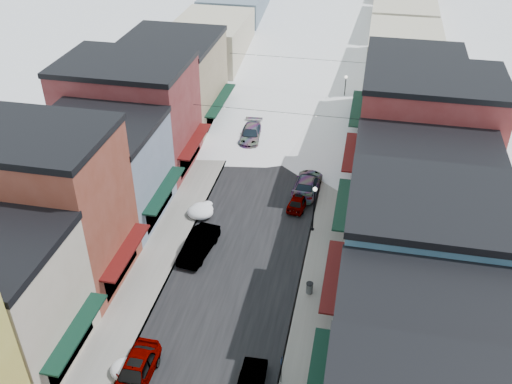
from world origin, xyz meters
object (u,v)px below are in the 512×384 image
at_px(trash_can, 310,288).
at_px(car_dark_hatch, 199,244).
at_px(streetlamp_near, 314,203).
at_px(car_silver_sedan, 135,372).

bearing_deg(trash_can, car_dark_hatch, 162.38).
bearing_deg(streetlamp_near, trash_can, -84.68).
distance_m(car_silver_sedan, car_dark_hatch, 13.12).
distance_m(trash_can, streetlamp_near, 8.18).
relative_size(car_dark_hatch, streetlamp_near, 1.18).
relative_size(car_silver_sedan, car_dark_hatch, 0.98).
bearing_deg(trash_can, streetlamp_near, 95.32).
xyz_separation_m(car_silver_sedan, streetlamp_near, (9.00, 17.93, 2.03)).
bearing_deg(car_silver_sedan, streetlamp_near, 63.21).
bearing_deg(streetlamp_near, car_silver_sedan, -116.66).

